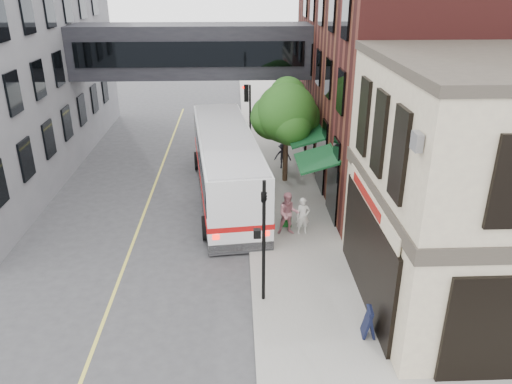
{
  "coord_description": "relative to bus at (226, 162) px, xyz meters",
  "views": [
    {
      "loc": [
        -0.46,
        -12.59,
        10.62
      ],
      "look_at": [
        0.26,
        4.89,
        2.99
      ],
      "focal_mm": 35.0,
      "sensor_mm": 36.0,
      "label": 1
    }
  ],
  "objects": [
    {
      "name": "ground",
      "position": [
        1.0,
        -11.34,
        -1.87
      ],
      "size": [
        120.0,
        120.0,
        0.0
      ],
      "primitive_type": "plane",
      "color": "#38383A",
      "rests_on": "ground"
    },
    {
      "name": "sidewalk_main",
      "position": [
        3.0,
        2.66,
        -1.8
      ],
      "size": [
        4.0,
        60.0,
        0.15
      ],
      "primitive_type": "cube",
      "color": "gray",
      "rests_on": "ground"
    },
    {
      "name": "brick_building",
      "position": [
        10.98,
        3.65,
        5.11
      ],
      "size": [
        13.76,
        18.0,
        14.0
      ],
      "color": "#481816",
      "rests_on": "ground"
    },
    {
      "name": "skyway_bridge",
      "position": [
        -2.0,
        6.66,
        4.63
      ],
      "size": [
        14.0,
        3.18,
        3.0
      ],
      "color": "black",
      "rests_on": "ground"
    },
    {
      "name": "traffic_signal_near",
      "position": [
        1.37,
        -9.34,
        1.11
      ],
      "size": [
        0.44,
        0.22,
        4.6
      ],
      "color": "black",
      "rests_on": "sidewalk_main"
    },
    {
      "name": "traffic_signal_far",
      "position": [
        1.26,
        5.66,
        1.46
      ],
      "size": [
        0.53,
        0.28,
        4.5
      ],
      "color": "black",
      "rests_on": "sidewalk_main"
    },
    {
      "name": "street_sign_pole",
      "position": [
        1.39,
        -4.34,
        0.06
      ],
      "size": [
        0.08,
        0.75,
        3.0
      ],
      "color": "gray",
      "rests_on": "sidewalk_main"
    },
    {
      "name": "street_tree",
      "position": [
        3.19,
        1.87,
        2.04
      ],
      "size": [
        3.8,
        3.2,
        5.6
      ],
      "color": "#382619",
      "rests_on": "sidewalk_main"
    },
    {
      "name": "lane_marking",
      "position": [
        -4.0,
        -1.34,
        -1.87
      ],
      "size": [
        0.12,
        40.0,
        0.01
      ],
      "primitive_type": "cube",
      "color": "#D8CC4C",
      "rests_on": "ground"
    },
    {
      "name": "bus",
      "position": [
        0.0,
        0.0,
        0.0
      ],
      "size": [
        4.1,
        12.65,
        3.34
      ],
      "color": "white",
      "rests_on": "ground"
    },
    {
      "name": "pedestrian_a",
      "position": [
        3.39,
        -4.55,
        -0.89
      ],
      "size": [
        0.64,
        0.45,
        1.67
      ],
      "primitive_type": "imported",
      "rotation": [
        0.0,
        0.0,
        0.09
      ],
      "color": "silver",
      "rests_on": "sidewalk_main"
    },
    {
      "name": "pedestrian_b",
      "position": [
        2.75,
        -4.56,
        -0.75
      ],
      "size": [
        0.94,
        0.73,
        1.94
      ],
      "primitive_type": "imported",
      "rotation": [
        0.0,
        0.0,
        0.0
      ],
      "color": "#C9828E",
      "rests_on": "sidewalk_main"
    },
    {
      "name": "pedestrian_c",
      "position": [
        3.25,
        3.56,
        -0.96
      ],
      "size": [
        1.07,
        0.74,
        1.53
      ],
      "primitive_type": "imported",
      "rotation": [
        0.0,
        0.0,
        -0.18
      ],
      "color": "black",
      "rests_on": "sidewalk_main"
    },
    {
      "name": "newspaper_box",
      "position": [
        2.77,
        -3.8,
        -1.3
      ],
      "size": [
        0.46,
        0.42,
        0.85
      ],
      "primitive_type": "cube",
      "rotation": [
        0.0,
        0.0,
        -0.1
      ],
      "color": "#16601E",
      "rests_on": "sidewalk_main"
    },
    {
      "name": "sandwich_board",
      "position": [
        4.6,
        -11.4,
        -1.23
      ],
      "size": [
        0.4,
        0.58,
        0.98
      ],
      "primitive_type": "cube",
      "rotation": [
        0.0,
        0.0,
        -0.09
      ],
      "color": "black",
      "rests_on": "sidewalk_main"
    }
  ]
}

